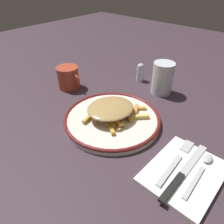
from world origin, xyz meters
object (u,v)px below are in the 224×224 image
(water_glass, at_px, (162,78))
(fork, at_px, (176,161))
(fries_heap, at_px, (112,110))
(plate, at_px, (112,119))
(napkin, at_px, (184,173))
(salt_shaker, at_px, (140,72))
(spoon, at_px, (203,167))
(coffee_mug, at_px, (68,77))
(knife, at_px, (181,176))

(water_glass, bearing_deg, fork, -53.26)
(fries_heap, distance_m, fork, 0.23)
(fries_heap, height_order, water_glass, water_glass)
(plate, relative_size, fork, 1.67)
(napkin, distance_m, fork, 0.03)
(salt_shaker, bearing_deg, fork, -43.56)
(napkin, height_order, spoon, spoon)
(napkin, height_order, coffee_mug, coffee_mug)
(water_glass, bearing_deg, knife, -52.65)
(fries_heap, bearing_deg, plate, -55.85)
(fries_heap, distance_m, knife, 0.27)
(plate, distance_m, spoon, 0.28)
(fork, relative_size, water_glass, 1.51)
(fries_heap, bearing_deg, knife, -13.33)
(fork, distance_m, spoon, 0.06)
(coffee_mug, bearing_deg, plate, -11.07)
(knife, bearing_deg, plate, 167.26)
(napkin, xyz_separation_m, spoon, (0.03, 0.03, 0.01))
(spoon, bearing_deg, plate, 179.12)
(knife, height_order, water_glass, water_glass)
(spoon, xyz_separation_m, coffee_mug, (-0.56, 0.06, 0.03))
(fork, bearing_deg, water_glass, 126.74)
(fork, bearing_deg, spoon, 22.32)
(plate, xyz_separation_m, fries_heap, (-0.00, 0.00, 0.03))
(knife, xyz_separation_m, coffee_mug, (-0.53, 0.11, 0.03))
(fork, relative_size, knife, 0.84)
(knife, bearing_deg, napkin, 89.78)
(fries_heap, xyz_separation_m, spoon, (0.29, -0.01, -0.02))
(plate, xyz_separation_m, knife, (0.26, -0.06, 0.00))
(plate, height_order, napkin, plate)
(coffee_mug, bearing_deg, knife, -11.88)
(salt_shaker, bearing_deg, spoon, -37.07)
(napkin, bearing_deg, fries_heap, 170.68)
(napkin, distance_m, knife, 0.02)
(spoon, distance_m, salt_shaker, 0.48)
(coffee_mug, relative_size, salt_shaker, 1.47)
(napkin, xyz_separation_m, coffee_mug, (-0.53, 0.09, 0.04))
(plate, height_order, fork, plate)
(spoon, height_order, salt_shaker, salt_shaker)
(plate, relative_size, coffee_mug, 2.70)
(coffee_mug, bearing_deg, salt_shaker, 53.51)
(fries_heap, xyz_separation_m, water_glass, (0.02, 0.25, 0.02))
(spoon, xyz_separation_m, water_glass, (-0.27, 0.26, 0.04))
(fork, distance_m, salt_shaker, 0.46)
(spoon, bearing_deg, fork, -157.68)
(fork, relative_size, salt_shaker, 2.38)
(fries_heap, relative_size, coffee_mug, 1.79)
(plate, distance_m, water_glass, 0.26)
(spoon, bearing_deg, coffee_mug, 174.08)
(fork, bearing_deg, salt_shaker, 136.44)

